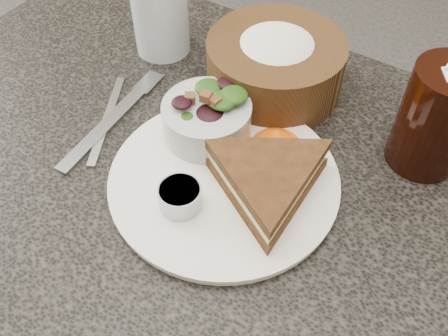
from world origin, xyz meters
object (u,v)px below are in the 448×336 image
bread_basket (276,58)px  water_glass (160,13)px  sandwich (267,179)px  dining_table (208,305)px  dressing_ramekin (180,197)px  dinner_plate (224,180)px  cola_glass (438,115)px  salad_bowl (207,114)px

bread_basket → water_glass: bearing=-177.6°
sandwich → water_glass: 0.34m
dining_table → water_glass: water_glass is taller
dressing_ramekin → dining_table: bearing=100.7°
dinner_plate → sandwich: sandwich is taller
dinner_plate → sandwich: 0.06m
dining_table → sandwich: 0.42m
dressing_ramekin → cola_glass: size_ratio=0.33×
bread_basket → dining_table: bearing=-88.2°
salad_bowl → dressing_ramekin: size_ratio=2.28×
bread_basket → water_glass: (-0.20, -0.01, 0.01)m
sandwich → bread_basket: size_ratio=0.92×
cola_glass → water_glass: size_ratio=1.18×
dinner_plate → dressing_ramekin: size_ratio=5.55×
salad_bowl → water_glass: water_glass is taller
salad_bowl → water_glass: size_ratio=0.89×
dressing_ramekin → bread_basket: bearing=93.7°
dining_table → dressing_ramekin: bearing=-79.3°
water_glass → sandwich: bearing=-31.4°
dressing_ramekin → salad_bowl: bearing=109.1°
sandwich → salad_bowl: (-0.12, 0.05, 0.01)m
cola_glass → water_glass: bearing=178.8°
salad_bowl → dinner_plate: bearing=-41.2°
sandwich → cola_glass: cola_glass is taller
dining_table → sandwich: sandwich is taller
dinner_plate → cola_glass: cola_glass is taller
bread_basket → cola_glass: bearing=-4.3°
dressing_ramekin → water_glass: size_ratio=0.39×
dinner_plate → bread_basket: 0.20m
salad_bowl → bread_basket: bearing=80.4°
dining_table → water_glass: (-0.20, 0.19, 0.44)m
dining_table → water_glass: size_ratio=7.65×
dressing_ramekin → bread_basket: bread_basket is taller
dining_table → cola_glass: cola_glass is taller
sandwich → dressing_ramekin: (-0.08, -0.07, -0.01)m
dining_table → dressing_ramekin: 0.41m
dining_table → cola_glass: 0.54m
bread_basket → dinner_plate: bearing=-79.2°
dinner_plate → bread_basket: bread_basket is taller
sandwich → dressing_ramekin: size_ratio=3.53×
bread_basket → water_glass: water_glass is taller
salad_bowl → cola_glass: bearing=25.8°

